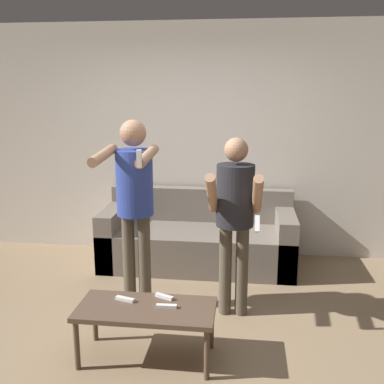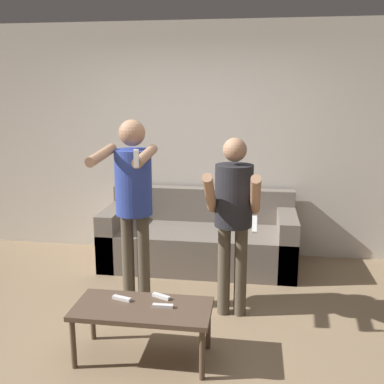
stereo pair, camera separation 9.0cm
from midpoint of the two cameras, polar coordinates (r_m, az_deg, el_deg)
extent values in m
plane|color=#937A5B|center=(3.74, -2.93, -18.65)|extent=(14.00, 14.00, 0.00)
cube|color=silver|center=(5.32, 1.36, 6.46)|extent=(6.40, 0.06, 2.70)
cube|color=slate|center=(5.09, 1.38, -7.02)|extent=(2.12, 0.86, 0.43)
cube|color=slate|center=(5.30, 1.86, -1.56)|extent=(2.12, 0.16, 0.39)
cube|color=slate|center=(5.25, -9.13, -5.31)|extent=(0.20, 0.86, 0.64)
cube|color=slate|center=(5.04, 12.38, -6.25)|extent=(0.20, 0.86, 0.64)
cylinder|color=brown|center=(4.12, -7.49, -8.68)|extent=(0.11, 0.11, 0.89)
cylinder|color=brown|center=(4.09, -5.53, -8.82)|extent=(0.11, 0.11, 0.89)
cylinder|color=#2D429E|center=(3.89, -6.79, 1.24)|extent=(0.32, 0.32, 0.57)
sphere|color=#A87A5B|center=(3.83, -6.96, 7.46)|extent=(0.22, 0.22, 0.22)
cylinder|color=#A87A5B|center=(3.65, -10.71, 4.66)|extent=(0.08, 0.54, 0.12)
cylinder|color=#A87A5B|center=(3.55, -5.21, 4.60)|extent=(0.08, 0.54, 0.12)
cube|color=white|center=(3.29, -6.28, 4.25)|extent=(0.04, 0.04, 0.13)
cylinder|color=brown|center=(4.00, 4.73, -9.84)|extent=(0.11, 0.11, 0.82)
cylinder|color=brown|center=(3.99, 6.82, -9.92)|extent=(0.11, 0.11, 0.82)
cylinder|color=#232328|center=(3.78, 6.01, -0.46)|extent=(0.32, 0.32, 0.52)
sphere|color=#A87A5B|center=(3.71, 6.15, 5.36)|extent=(0.20, 0.20, 0.20)
cylinder|color=#A87A5B|center=(3.58, 3.01, -0.23)|extent=(0.08, 0.47, 0.41)
cylinder|color=#A87A5B|center=(3.56, 8.78, -0.42)|extent=(0.08, 0.47, 0.41)
cube|color=white|center=(3.41, 8.70, -4.07)|extent=(0.04, 0.10, 0.12)
cube|color=brown|center=(3.39, -5.52, -14.55)|extent=(1.00, 0.47, 0.04)
cylinder|color=brown|center=(3.46, -14.09, -18.20)|extent=(0.04, 0.04, 0.38)
cylinder|color=brown|center=(3.26, 2.13, -19.95)|extent=(0.04, 0.04, 0.38)
cylinder|color=brown|center=(3.77, -11.82, -15.29)|extent=(0.04, 0.04, 0.38)
cylinder|color=brown|center=(3.58, 2.82, -16.61)|extent=(0.04, 0.04, 0.38)
cube|color=white|center=(3.35, -2.94, -14.25)|extent=(0.15, 0.04, 0.02)
cube|color=white|center=(3.49, -8.15, -13.24)|extent=(0.15, 0.08, 0.02)
cube|color=white|center=(3.49, -3.18, -13.09)|extent=(0.15, 0.09, 0.02)
camera|label=1|loc=(0.04, -89.41, 0.14)|focal=42.00mm
camera|label=2|loc=(0.04, 90.59, -0.14)|focal=42.00mm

